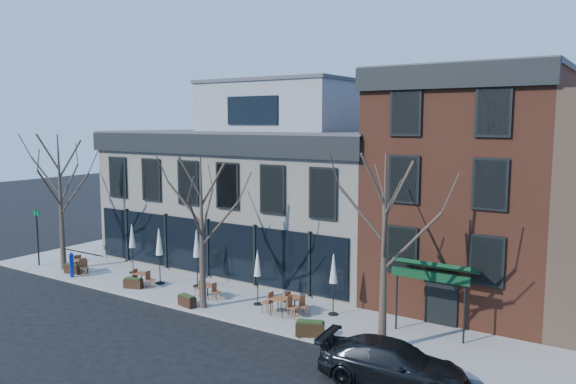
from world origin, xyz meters
The scene contains 25 objects.
ground centered at (0.00, 0.00, 0.00)m, with size 120.00×120.00×0.00m, color black.
sidewalk_front centered at (3.25, -2.15, 0.07)m, with size 33.50×4.70×0.15m, color gray.
sidewalk_side centered at (-11.25, 6.00, 0.07)m, with size 4.50×12.00×0.15m, color gray.
corner_building centered at (0.07, 5.07, 4.72)m, with size 18.39×10.39×11.10m.
red_brick_building centered at (13.00, 4.98, 5.64)m, with size 8.20×11.78×11.18m.
tree_corner centered at (-8.49, -3.20, 4.25)m, with size 3.93×3.98×7.92m.
tree_mid centered at (3.01, -3.90, 3.79)m, with size 3.50×3.55×7.04m.
tree_right centered at (12.01, -3.90, 4.02)m, with size 3.72×3.77×7.48m.
sign_pole centered at (-10.50, -3.50, 2.07)m, with size 0.50×0.10×3.40m.
parked_sedan centered at (13.32, -6.04, 0.73)m, with size 2.05×5.03×1.46m, color black.
call_box centered at (-6.59, -4.03, 0.91)m, with size 0.30×0.28×1.43m.
cafe_set_0 centered at (-6.89, -3.24, 0.64)m, with size 1.87×1.06×0.96m.
cafe_set_2 centered at (-2.01, -3.11, 0.59)m, with size 1.67×0.71×0.87m.
cafe_set_3 centered at (2.25, -2.73, 0.57)m, with size 1.57×0.64×0.82m.
cafe_set_4 centered at (6.61, -2.83, 0.65)m, with size 1.86×0.76×0.98m.
cafe_set_5 centered at (6.96, -2.16, 0.60)m, with size 1.69×0.77×0.87m.
umbrella_0 centered at (-4.41, -1.56, 2.15)m, with size 0.45×0.45×2.83m.
umbrella_1 centered at (-1.53, -2.24, 2.27)m, with size 0.48×0.48×3.00m.
umbrella_2 centered at (0.52, -1.56, 2.30)m, with size 0.49×0.49×3.04m.
umbrella_3 centered at (4.90, -2.18, 2.01)m, with size 0.42×0.42×2.64m.
umbrella_4 centered at (8.56, -1.47, 2.12)m, with size 0.45×0.45×2.79m.
planter_0 centered at (-7.20, -3.50, 0.43)m, with size 1.08×0.61×0.57m.
planter_1 centered at (-2.11, -3.58, 0.42)m, with size 1.04×0.70×0.54m.
planter_2 centered at (2.27, -4.20, 0.42)m, with size 1.03×0.56×0.54m.
planter_3 centered at (9.00, -4.20, 0.47)m, with size 1.23×0.88×0.64m.
Camera 1 is at (20.18, -22.91, 8.75)m, focal length 35.00 mm.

